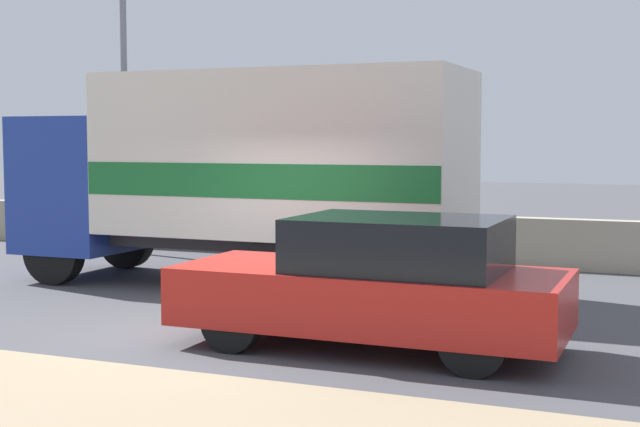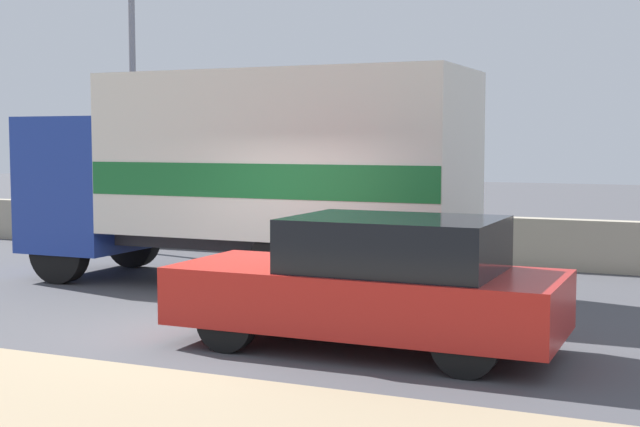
{
  "view_description": "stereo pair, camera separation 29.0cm",
  "coord_description": "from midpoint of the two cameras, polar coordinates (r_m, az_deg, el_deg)",
  "views": [
    {
      "loc": [
        5.13,
        -9.74,
        2.41
      ],
      "look_at": [
        0.5,
        1.5,
        1.39
      ],
      "focal_mm": 50.0,
      "sensor_mm": 36.0,
      "label": 1
    },
    {
      "loc": [
        5.39,
        -9.62,
        2.41
      ],
      "look_at": [
        0.5,
        1.5,
        1.39
      ],
      "focal_mm": 50.0,
      "sensor_mm": 36.0,
      "label": 2
    }
  ],
  "objects": [
    {
      "name": "street_lamp",
      "position": [
        19.34,
        -12.85,
        7.98
      ],
      "size": [
        0.56,
        0.28,
        5.99
      ],
      "color": "slate",
      "rests_on": "ground_plane"
    },
    {
      "name": "ground_plane",
      "position": [
        11.28,
        -6.05,
        -7.58
      ],
      "size": [
        80.0,
        80.0,
        0.0
      ],
      "primitive_type": "plane",
      "color": "#47474C"
    },
    {
      "name": "box_truck",
      "position": [
        14.51,
        -5.23,
        2.87
      ],
      "size": [
        7.5,
        2.43,
        3.46
      ],
      "rotation": [
        0.0,
        0.0,
        3.14
      ],
      "color": "navy",
      "rests_on": "ground_plane"
    },
    {
      "name": "pedestrian",
      "position": [
        19.94,
        -16.45,
        0.01
      ],
      "size": [
        0.34,
        0.34,
        1.57
      ],
      "color": "#473828",
      "rests_on": "ground_plane"
    },
    {
      "name": "car_hatchback",
      "position": [
        10.22,
        2.92,
        -4.47
      ],
      "size": [
        4.46,
        1.8,
        1.53
      ],
      "rotation": [
        0.0,
        0.0,
        3.14
      ],
      "color": "#B21E19",
      "rests_on": "ground_plane"
    },
    {
      "name": "stone_wall_backdrop",
      "position": [
        17.67,
        4.93,
        -1.53
      ],
      "size": [
        60.0,
        0.35,
        0.94
      ],
      "color": "#A39984",
      "rests_on": "ground_plane"
    }
  ]
}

